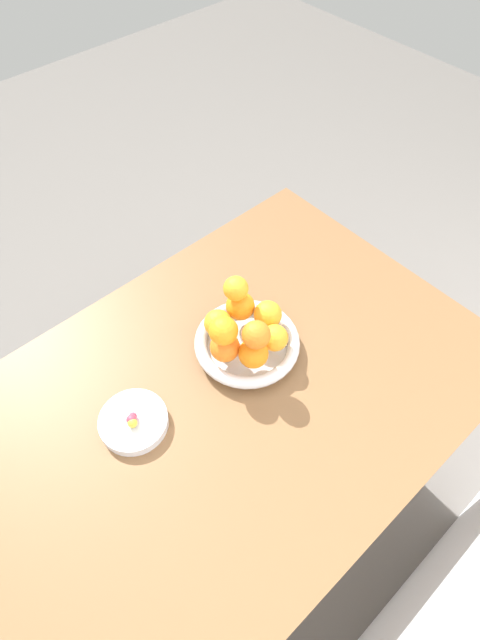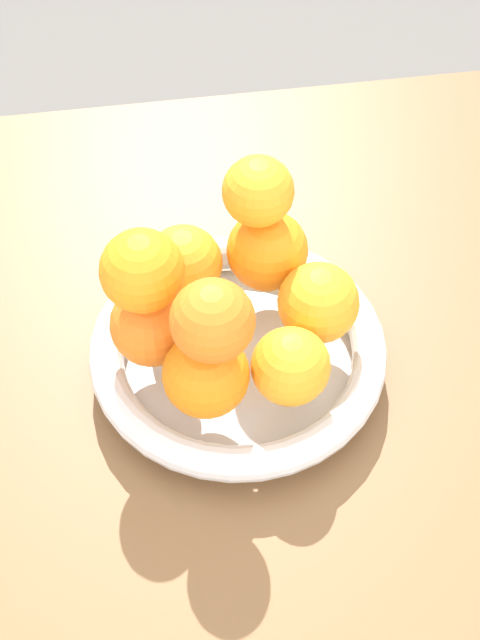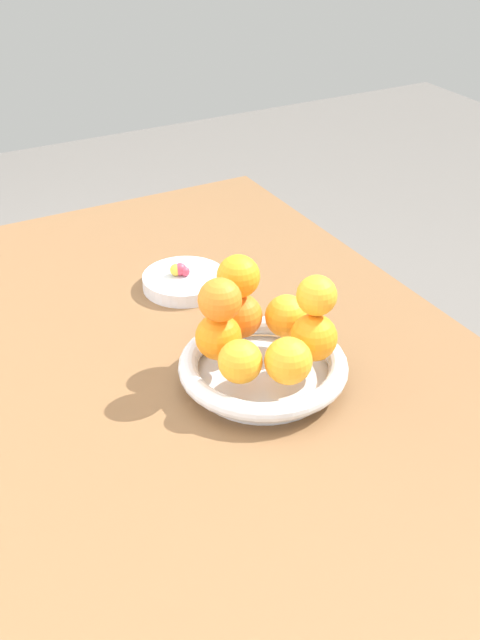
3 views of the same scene
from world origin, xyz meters
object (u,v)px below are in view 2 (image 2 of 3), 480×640
at_px(dining_table, 124,499).
at_px(orange_5, 290,365).
at_px(orange_0, 318,303).
at_px(orange_3, 152,324).
at_px(orange_2, 184,263).
at_px(orange_7, 258,191).
at_px(fruit_bowl, 238,353).
at_px(orange_6, 212,319).
at_px(orange_1, 267,251).
at_px(orange_8, 142,271).
at_px(orange_4, 207,379).

height_order(dining_table, orange_5, orange_5).
bearing_deg(orange_0, orange_3, 1.19).
height_order(orange_2, orange_7, orange_7).
bearing_deg(fruit_bowl, dining_table, 26.63).
xyz_separation_m(dining_table, orange_5, (-0.13, -0.00, 0.16)).
distance_m(orange_5, orange_6, 0.08).
height_order(orange_1, orange_7, orange_7).
bearing_deg(orange_8, orange_0, -178.43).
xyz_separation_m(orange_0, orange_1, (0.03, -0.05, 0.00)).
bearing_deg(orange_0, orange_5, 59.23).
relative_size(fruit_bowl, orange_8, 3.89).
height_order(orange_2, orange_3, orange_3).
bearing_deg(orange_1, dining_table, 39.08).
xyz_separation_m(orange_0, orange_2, (0.09, -0.05, -0.00)).
bearing_deg(orange_5, orange_7, -87.16).
bearing_deg(orange_1, orange_5, 89.21).
bearing_deg(orange_5, orange_3, -27.42).
bearing_deg(orange_5, dining_table, 0.67).
height_order(fruit_bowl, orange_6, orange_6).
bearing_deg(orange_0, orange_8, 1.57).
bearing_deg(orange_5, fruit_bowl, -58.81).
bearing_deg(orange_3, orange_8, 18.23).
xyz_separation_m(orange_2, orange_8, (0.03, 0.06, 0.06)).
relative_size(orange_1, orange_2, 1.06).
height_order(orange_3, orange_7, orange_7).
bearing_deg(fruit_bowl, orange_8, 1.93).
height_order(fruit_bowl, orange_5, orange_5).
height_order(orange_7, orange_8, orange_8).
bearing_deg(orange_7, dining_table, 42.14).
bearing_deg(orange_2, orange_1, -178.41).
bearing_deg(fruit_bowl, orange_4, 61.19).
bearing_deg(orange_2, fruit_bowl, 121.19).
bearing_deg(fruit_bowl, orange_1, -118.81).
xyz_separation_m(orange_3, orange_7, (-0.09, -0.06, 0.06)).
distance_m(orange_3, orange_5, 0.10).
bearing_deg(orange_1, fruit_bowl, 61.19).
distance_m(dining_table, orange_6, 0.23).
bearing_deg(orange_0, orange_4, 31.81).
xyz_separation_m(orange_0, orange_6, (0.08, 0.05, 0.06)).
relative_size(orange_2, orange_6, 1.05).
height_order(fruit_bowl, orange_0, orange_0).
bearing_deg(orange_5, orange_2, -58.81).
distance_m(fruit_bowl, orange_5, 0.07).
bearing_deg(orange_7, orange_8, 35.96).
bearing_deg(orange_8, orange_7, -144.04).
distance_m(orange_7, orange_8, 0.11).
height_order(orange_1, orange_8, orange_8).
distance_m(orange_0, orange_1, 0.06).
xyz_separation_m(fruit_bowl, orange_0, (-0.06, -0.00, 0.05)).
height_order(orange_5, orange_8, orange_8).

